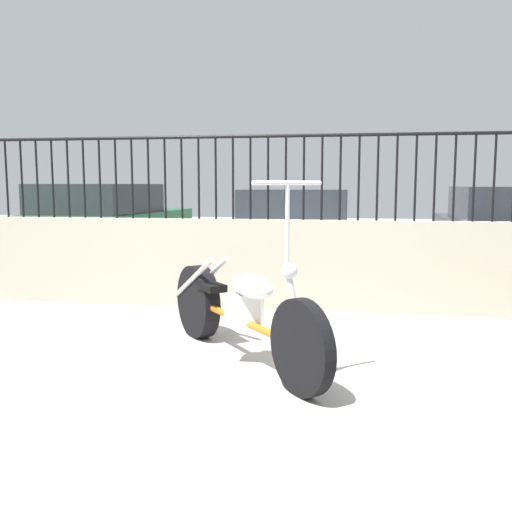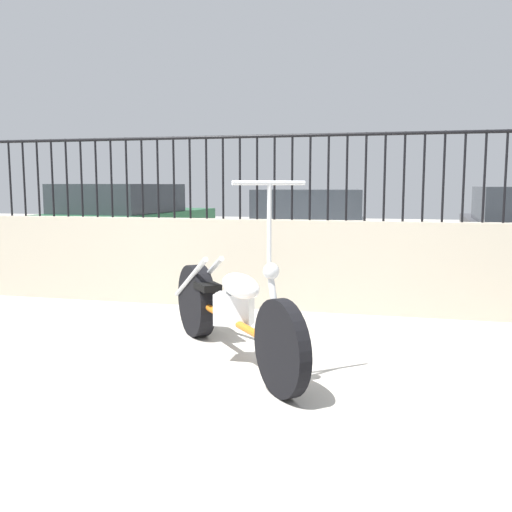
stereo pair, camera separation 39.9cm
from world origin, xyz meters
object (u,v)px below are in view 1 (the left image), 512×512
Objects in this scene: motorcycle_orange at (234,309)px; car_green at (103,225)px; car_white at (291,229)px; car_dark_grey at (510,233)px.

motorcycle_orange is 5.63m from car_green.
car_dark_grey reaches higher than car_white.
car_dark_grey is (3.16, 4.34, 0.29)m from motorcycle_orange.
motorcycle_orange is 0.48× the size of car_green.
motorcycle_orange is 0.44× the size of car_white.
motorcycle_orange reaches higher than car_white.
motorcycle_orange is at bearing 146.17° from car_dark_grey.
car_dark_grey is at bearing -88.51° from car_green.
car_white is at bearing 85.89° from car_dark_grey.
motorcycle_orange is 4.71m from car_white.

